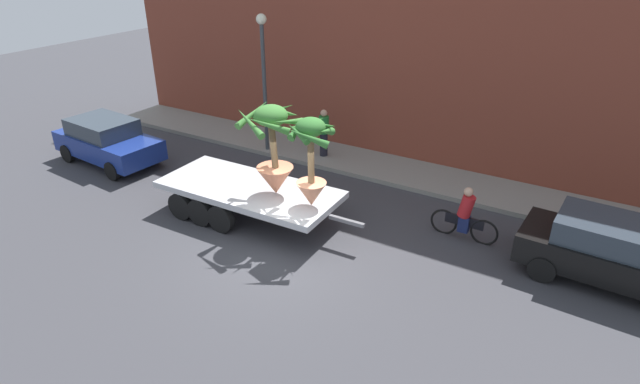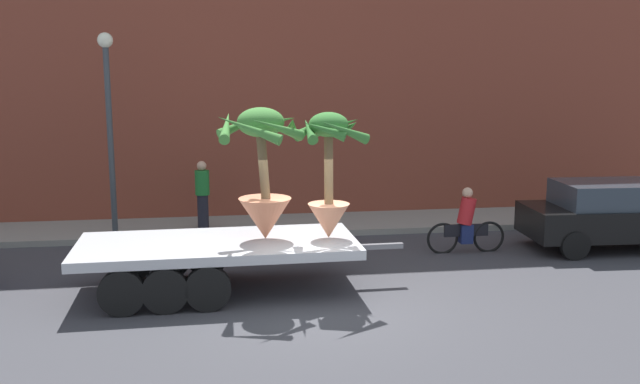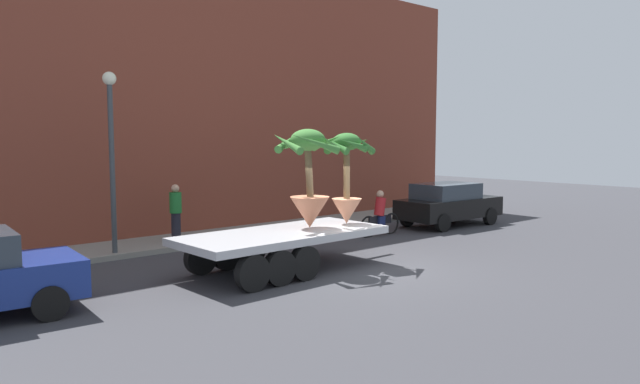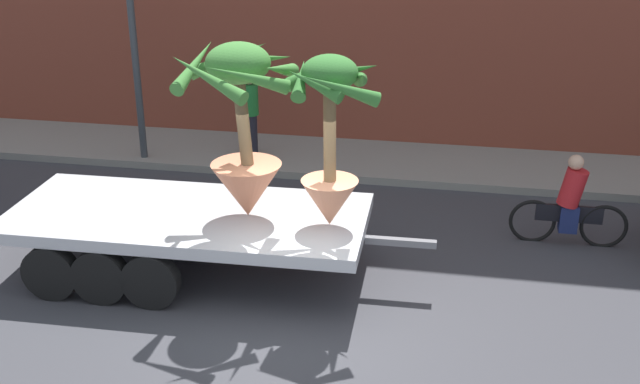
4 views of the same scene
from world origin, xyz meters
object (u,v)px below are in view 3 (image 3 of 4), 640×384
flatbed_trailer (274,242)px  pedestrian_near_gate (176,211)px  cyclist (380,216)px  parked_car (448,203)px  potted_palm_rear (309,179)px  potted_palm_middle (347,175)px  street_lamp (111,138)px

flatbed_trailer → pedestrian_near_gate: (-0.11, 4.78, 0.29)m
cyclist → parked_car: bearing=-2.8°
parked_car → pedestrian_near_gate: bearing=162.8°
potted_palm_rear → potted_palm_middle: size_ratio=1.04×
cyclist → street_lamp: (-8.08, 2.21, 2.56)m
potted_palm_rear → potted_palm_middle: bearing=-4.2°
parked_car → street_lamp: size_ratio=0.88×
potted_palm_rear → cyclist: size_ratio=1.35×
cyclist → pedestrian_near_gate: size_ratio=1.08×
potted_palm_rear → pedestrian_near_gate: size_ratio=1.45×
potted_palm_rear → street_lamp: street_lamp is taller
potted_palm_rear → potted_palm_middle: 1.24m
potted_palm_rear → potted_palm_middle: potted_palm_rear is taller
cyclist → parked_car: size_ratio=0.43×
cyclist → street_lamp: bearing=164.7°
pedestrian_near_gate → potted_palm_middle: bearing=-62.9°
pedestrian_near_gate → street_lamp: 3.09m
potted_palm_rear → parked_car: size_ratio=0.58×
flatbed_trailer → parked_car: parked_car is taller
parked_car → pedestrian_near_gate: size_ratio=2.49×
potted_palm_rear → cyclist: 5.37m
potted_palm_middle → street_lamp: street_lamp is taller
cyclist → potted_palm_middle: bearing=-149.6°
street_lamp → pedestrian_near_gate: bearing=14.8°
potted_palm_middle → street_lamp: 6.34m
potted_palm_middle → cyclist: potted_palm_middle is taller
cyclist → pedestrian_near_gate: 6.60m
flatbed_trailer → potted_palm_middle: bearing=-1.1°
parked_car → potted_palm_middle: bearing=-164.9°
flatbed_trailer → potted_palm_rear: (1.12, 0.05, 1.48)m
cyclist → parked_car: 3.51m
potted_palm_rear → pedestrian_near_gate: 5.04m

